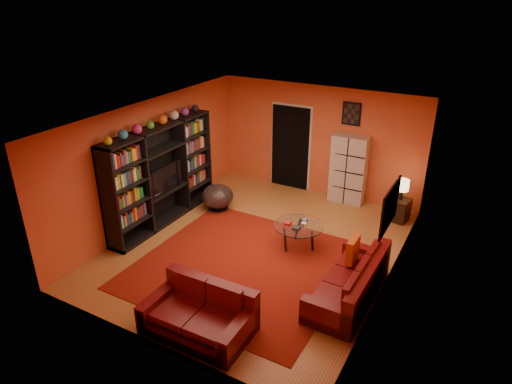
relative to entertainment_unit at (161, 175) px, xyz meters
The scene contains 20 objects.
floor 2.51m from the entertainment_unit, ahead, with size 6.00×6.00×0.00m, color #94612D.
ceiling 2.75m from the entertainment_unit, ahead, with size 6.00×6.00×0.00m, color white.
wall_back 3.77m from the entertainment_unit, 52.83° to the left, with size 6.00×6.00×0.00m, color #CD532D.
wall_front 3.77m from the entertainment_unit, 52.83° to the right, with size 6.00×6.00×0.00m, color #CD532D.
wall_left 0.34m from the entertainment_unit, behind, with size 6.00×6.00×0.00m, color #CD532D.
wall_right 4.78m from the entertainment_unit, ahead, with size 6.00×6.00×0.00m, color #CD532D.
rug 2.69m from the entertainment_unit, 16.42° to the right, with size 3.60×3.60×0.01m, color #63130B.
doorway 3.35m from the entertainment_unit, 61.98° to the left, with size 0.95×0.10×2.04m, color black.
wall_art_right 4.80m from the entertainment_unit, ahead, with size 0.03×1.00×0.70m, color black.
wall_art_back 4.36m from the entertainment_unit, 44.57° to the left, with size 0.42×0.03×0.52m, color black.
entertainment_unit is the anchor object (origin of this frame).
tv 0.09m from the entertainment_unit, 52.33° to the right, with size 0.13×0.99×0.57m, color black.
sofa 4.52m from the entertainment_unit, ahead, with size 0.85×2.01×0.85m.
loveseat 3.68m from the entertainment_unit, 42.13° to the right, with size 1.58×0.97×0.85m.
throw_pillow 4.25m from the entertainment_unit, ahead, with size 0.12×0.42×0.42m, color #CD4F16.
coffee_table 3.07m from the entertainment_unit, ahead, with size 0.96×0.96×0.48m.
storage_cabinet 4.20m from the entertainment_unit, 41.89° to the left, with size 0.80×0.36×1.60m, color #B7B0A9.
bowl_chair 1.43m from the entertainment_unit, 54.26° to the left, with size 0.72×0.72×0.58m.
side_table 5.12m from the entertainment_unit, 28.89° to the left, with size 0.40×0.40×0.50m, color black.
table_lamp 5.06m from the entertainment_unit, 28.89° to the left, with size 0.27×0.27×0.45m.
Camera 1 is at (3.70, -6.70, 4.73)m, focal length 32.00 mm.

